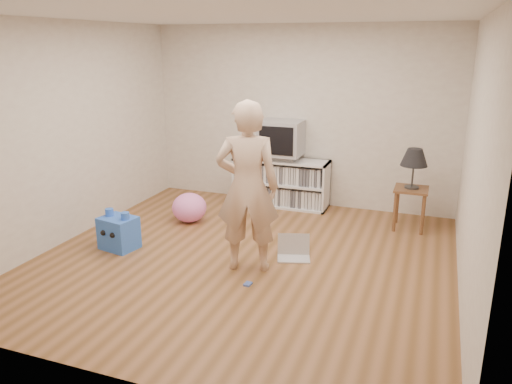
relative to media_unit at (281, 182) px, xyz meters
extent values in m
plane|color=brown|center=(0.21, -2.04, -0.35)|extent=(4.50, 4.50, 0.00)
cube|color=beige|center=(0.21, 0.21, 0.95)|extent=(4.50, 0.02, 2.60)
cube|color=beige|center=(0.21, -4.29, 0.95)|extent=(4.50, 0.02, 2.60)
cube|color=beige|center=(-2.04, -2.04, 0.95)|extent=(0.02, 4.50, 2.60)
cube|color=beige|center=(2.46, -2.04, 0.95)|extent=(0.02, 4.50, 2.60)
cube|color=white|center=(0.21, -2.04, 2.25)|extent=(4.50, 4.50, 0.01)
cube|color=white|center=(0.00, 0.19, 0.00)|extent=(1.40, 0.03, 0.70)
cube|color=white|center=(-0.68, -0.02, 0.00)|extent=(0.03, 0.45, 0.70)
cube|color=white|center=(0.68, -0.02, 0.00)|extent=(0.03, 0.45, 0.70)
cube|color=white|center=(0.00, -0.02, -0.33)|extent=(1.40, 0.45, 0.03)
cube|color=white|center=(0.00, -0.02, 0.00)|extent=(1.34, 0.45, 0.03)
cube|color=white|center=(0.00, -0.02, 0.33)|extent=(1.40, 0.45, 0.03)
cube|color=silver|center=(0.00, -0.02, 0.00)|extent=(1.26, 0.36, 0.64)
cube|color=gray|center=(0.00, -0.02, 0.39)|extent=(0.45, 0.35, 0.07)
cube|color=#9C9CA0|center=(0.00, -0.02, 0.67)|extent=(0.60, 0.52, 0.50)
cube|color=black|center=(0.00, -0.28, 0.67)|extent=(0.50, 0.01, 0.40)
cylinder|color=brown|center=(1.70, -0.56, -0.09)|extent=(0.04, 0.04, 0.52)
cylinder|color=brown|center=(2.04, -0.56, -0.09)|extent=(0.04, 0.04, 0.52)
cylinder|color=brown|center=(1.70, -0.22, -0.09)|extent=(0.04, 0.04, 0.52)
cylinder|color=brown|center=(2.04, -0.22, -0.09)|extent=(0.04, 0.04, 0.52)
cube|color=brown|center=(1.87, -0.39, 0.19)|extent=(0.42, 0.42, 0.03)
cylinder|color=#333333|center=(1.87, -0.39, 0.21)|extent=(0.18, 0.18, 0.02)
cylinder|color=#333333|center=(1.87, -0.39, 0.39)|extent=(0.02, 0.02, 0.32)
imported|color=#D5B091|center=(0.32, -2.22, 0.55)|extent=(0.75, 0.60, 1.81)
cube|color=silver|center=(0.73, -1.84, -0.34)|extent=(0.42, 0.35, 0.02)
cube|color=silver|center=(0.69, -1.72, -0.22)|extent=(0.37, 0.18, 0.24)
cube|color=black|center=(0.69, -1.72, -0.22)|extent=(0.32, 0.15, 0.19)
cube|color=#4661BA|center=(0.47, -2.60, -0.34)|extent=(0.07, 0.10, 0.02)
cube|color=blue|center=(-1.29, -2.25, -0.16)|extent=(0.46, 0.39, 0.38)
cylinder|color=blue|center=(-1.42, -2.23, 0.08)|extent=(0.10, 0.10, 0.09)
cylinder|color=blue|center=(-1.17, -2.27, 0.08)|extent=(0.10, 0.10, 0.09)
sphere|color=black|center=(-1.40, -2.40, -0.11)|extent=(0.06, 0.06, 0.06)
sphere|color=black|center=(-1.25, -2.43, -0.11)|extent=(0.06, 0.06, 0.06)
ellipsoid|color=#FF7CD1|center=(-0.94, -1.14, -0.15)|extent=(0.61, 0.61, 0.39)
camera|label=1|loc=(2.12, -6.82, 1.99)|focal=35.00mm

